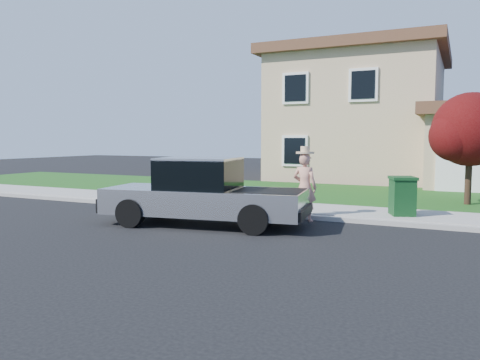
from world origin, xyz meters
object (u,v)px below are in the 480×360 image
object	(u,v)px
pickup_truck	(204,194)
ornamental_tree	(472,133)
woman	(305,186)
trash_bin	(402,196)

from	to	relation	value
pickup_truck	ornamental_tree	size ratio (longest dim) A/B	1.53
ornamental_tree	pickup_truck	bearing A→B (deg)	-134.16
woman	pickup_truck	bearing A→B (deg)	45.04
pickup_truck	woman	xyz separation A→B (m)	(2.12, 1.65, 0.14)
pickup_truck	ornamental_tree	xyz separation A→B (m)	(6.07, 6.26, 1.56)
woman	trash_bin	size ratio (longest dim) A/B	1.93
woman	trash_bin	distance (m)	2.61
pickup_truck	woman	world-z (taller)	woman
ornamental_tree	woman	bearing A→B (deg)	-130.69
woman	trash_bin	bearing A→B (deg)	-146.54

